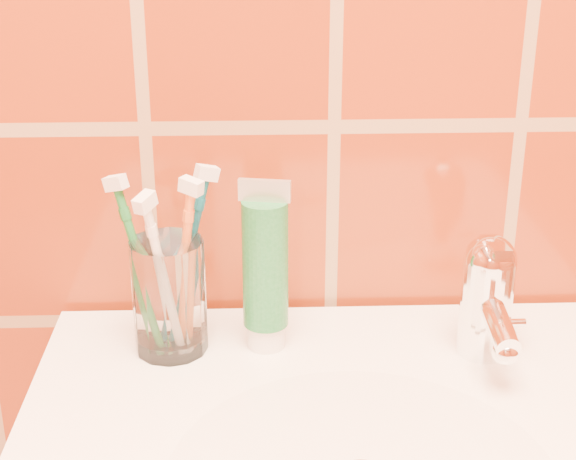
{
  "coord_description": "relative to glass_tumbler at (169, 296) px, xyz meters",
  "views": [
    {
      "loc": [
        -0.08,
        0.38,
        1.28
      ],
      "look_at": [
        -0.05,
        1.08,
        0.98
      ],
      "focal_mm": 55.0,
      "sensor_mm": 36.0,
      "label": 1
    }
  ],
  "objects": [
    {
      "name": "glass_tumbler",
      "position": [
        0.0,
        0.0,
        0.0
      ],
      "size": [
        0.08,
        0.08,
        0.11
      ],
      "primitive_type": "cylinder",
      "rotation": [
        0.0,
        0.0,
        -0.16
      ],
      "color": "white",
      "rests_on": "pedestal_sink"
    },
    {
      "name": "toothpaste_tube",
      "position": [
        0.09,
        0.0,
        0.02
      ],
      "size": [
        0.05,
        0.04,
        0.17
      ],
      "rotation": [
        0.0,
        0.0,
        -0.18
      ],
      "color": "white",
      "rests_on": "pedestal_sink"
    },
    {
      "name": "faucet",
      "position": [
        0.29,
        -0.02,
        0.01
      ],
      "size": [
        0.05,
        0.11,
        0.12
      ],
      "color": "white",
      "rests_on": "pedestal_sink"
    },
    {
      "name": "toothbrush_0",
      "position": [
        0.02,
        0.0,
        0.03
      ],
      "size": [
        0.08,
        0.07,
        0.18
      ],
      "primitive_type": null,
      "rotation": [
        0.15,
        0.0,
        1.02
      ],
      "color": "orange",
      "rests_on": "glass_tumbler"
    },
    {
      "name": "toothbrush_1",
      "position": [
        -0.0,
        -0.02,
        0.03
      ],
      "size": [
        0.09,
        0.11,
        0.19
      ],
      "primitive_type": null,
      "rotation": [
        0.23,
        0.0,
        -0.54
      ],
      "color": "white",
      "rests_on": "glass_tumbler"
    },
    {
      "name": "toothbrush_2",
      "position": [
        0.02,
        0.02,
        0.03
      ],
      "size": [
        0.11,
        0.1,
        0.19
      ],
      "primitive_type": null,
      "rotation": [
        0.28,
        0.0,
        2.03
      ],
      "color": "#0C566B",
      "rests_on": "glass_tumbler"
    },
    {
      "name": "toothbrush_3",
      "position": [
        -0.02,
        0.0,
        0.03
      ],
      "size": [
        0.11,
        0.1,
        0.18
      ],
      "primitive_type": null,
      "rotation": [
        0.28,
        0.0,
        -2.12
      ],
      "color": "#1E7132",
      "rests_on": "glass_tumbler"
    }
  ]
}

